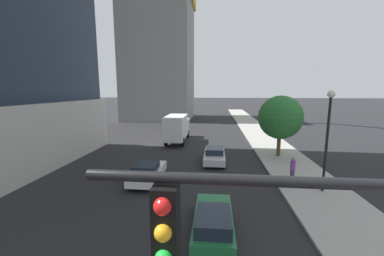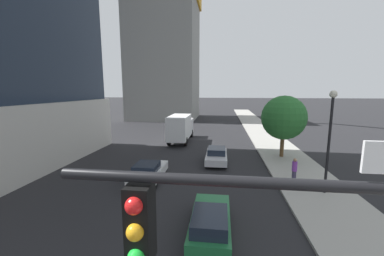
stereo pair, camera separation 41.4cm
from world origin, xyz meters
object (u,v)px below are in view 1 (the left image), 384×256
Objects in this scene: car_green at (213,221)px; car_silver at (214,155)px; car_white at (147,172)px; construction_building at (159,48)px; box_truck at (177,127)px; pedestrian_purple_shirt at (293,169)px; street_lamp at (328,127)px; street_tree at (280,117)px.

car_silver is (0.00, 10.97, -0.02)m from car_green.
car_silver is (4.75, 5.08, -0.04)m from car_white.
construction_building is 41.48m from car_white.
construction_building reaches higher than box_truck.
car_silver is 9.59m from box_truck.
construction_building is 43.88m from pedestrian_purple_shirt.
street_lamp is 12.21m from car_white.
street_tree is 15.08m from car_green.
pedestrian_purple_shirt is (-1.47, 1.37, -3.21)m from street_lamp.
construction_building is 6.28× the size of street_tree.
box_truck is (-0.00, 13.32, 1.17)m from car_white.
street_tree is 7.44m from pedestrian_purple_shirt.
street_tree reaches higher than car_white.
construction_building reaches higher than pedestrian_purple_shirt.
car_white is 10.22m from pedestrian_purple_shirt.
car_white is at bearing 128.90° from car_green.
street_lamp is 1.46× the size of car_silver.
box_truck is (-10.98, 5.86, -2.03)m from street_tree.
construction_building is 29.23m from box_truck.
street_lamp is 0.83× the size of box_truck.
box_truck is (7.83, -24.59, -13.73)m from construction_building.
car_green is (4.75, -5.88, -0.02)m from car_white.
construction_building is at bearing 107.67° from box_truck.
construction_building is at bearing 116.77° from street_lamp.
construction_building reaches higher than car_white.
pedestrian_purple_shirt is at bearing 3.65° from car_white.
pedestrian_purple_shirt is (5.45, -4.43, 0.37)m from car_silver.
car_green is 0.58× the size of box_truck.
construction_building is at bearing 115.81° from pedestrian_purple_shirt.
car_silver is 7.03m from pedestrian_purple_shirt.
car_white is at bearing -176.35° from pedestrian_purple_shirt.
box_truck is at bearing 119.94° from car_silver.
street_tree is 12.61m from box_truck.
box_truck is at bearing 129.69° from street_lamp.
car_white is 6.95m from car_silver.
construction_building is 8.70× the size of car_white.
street_lamp is at bearing -3.55° from car_white.
construction_building reaches higher than car_green.
street_tree reaches higher than car_silver.
street_tree is (18.82, -30.45, -11.70)m from construction_building.
construction_building is 47.95m from car_green.
car_white is at bearing -90.00° from box_truck.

